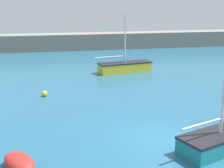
# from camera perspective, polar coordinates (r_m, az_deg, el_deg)

# --- Properties ---
(ground_plane) EXTENTS (120.00, 120.00, 0.20)m
(ground_plane) POSITION_cam_1_polar(r_m,az_deg,el_deg) (16.44, 8.40, -10.20)
(ground_plane) COLOR #235B7A
(harbor_breakwater) EXTENTS (47.25, 3.43, 2.28)m
(harbor_breakwater) POSITION_cam_1_polar(r_m,az_deg,el_deg) (46.49, -5.30, 7.81)
(harbor_breakwater) COLOR gray
(harbor_breakwater) RESTS_ON ground_plane
(sailboat_twin_hulled) EXTENTS (4.66, 2.94, 4.40)m
(sailboat_twin_hulled) POSITION_cam_1_polar(r_m,az_deg,el_deg) (15.82, 19.03, -9.68)
(sailboat_twin_hulled) COLOR teal
(sailboat_twin_hulled) RESTS_ON ground_plane
(sailboat_tall_mast) EXTENTS (5.85, 2.49, 5.69)m
(sailboat_tall_mast) POSITION_cam_1_polar(r_m,az_deg,el_deg) (30.98, 2.34, 3.16)
(sailboat_tall_mast) COLOR yellow
(sailboat_tall_mast) RESTS_ON ground_plane
(fishing_dinghy_green) EXTENTS (1.85, 2.17, 0.66)m
(fishing_dinghy_green) POSITION_cam_1_polar(r_m,az_deg,el_deg) (13.92, -16.60, -13.60)
(fishing_dinghy_green) COLOR red
(fishing_dinghy_green) RESTS_ON ground_plane
(mooring_buoy_yellow) EXTENTS (0.41, 0.41, 0.41)m
(mooring_buoy_yellow) POSITION_cam_1_polar(r_m,az_deg,el_deg) (23.63, -12.25, -1.72)
(mooring_buoy_yellow) COLOR yellow
(mooring_buoy_yellow) RESTS_ON ground_plane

